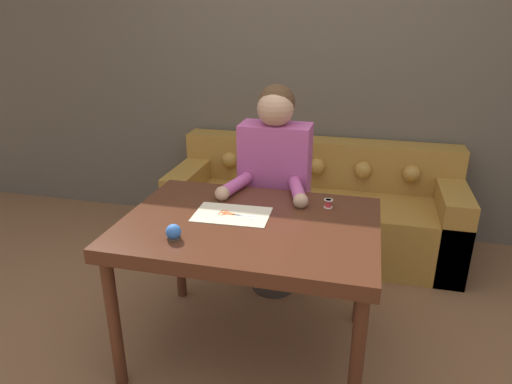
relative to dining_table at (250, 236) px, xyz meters
name	(u,v)px	position (x,y,z in m)	size (l,w,h in m)	color
ground_plane	(253,365)	(0.05, -0.12, -0.69)	(16.00, 16.00, 0.00)	brown
wall_back	(310,70)	(0.05, 1.67, 0.61)	(8.00, 0.06, 2.60)	brown
dining_table	(250,236)	(0.00, 0.00, 0.00)	(1.24, 0.90, 0.77)	#472314
couch	(313,210)	(0.17, 1.28, -0.39)	(2.14, 0.77, 0.80)	olive
person	(274,192)	(0.00, 0.61, 0.00)	(0.51, 0.57, 1.34)	#33281E
pattern_paper_main	(232,214)	(-0.10, 0.05, 0.08)	(0.38, 0.26, 0.00)	beige
scissors	(231,214)	(-0.11, 0.05, 0.08)	(0.20, 0.09, 0.01)	silver
thread_spool	(328,204)	(0.36, 0.26, 0.10)	(0.04, 0.04, 0.05)	red
pin_cushion	(174,233)	(-0.28, -0.27, 0.11)	(0.07, 0.07, 0.07)	#4C3828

